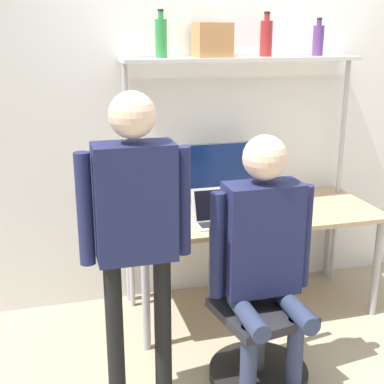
% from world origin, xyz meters
% --- Properties ---
extents(ground_plane, '(12.00, 12.00, 0.00)m').
position_xyz_m(ground_plane, '(0.00, 0.00, 0.00)').
color(ground_plane, tan).
extents(wall_back, '(8.00, 0.06, 2.70)m').
position_xyz_m(wall_back, '(0.00, 0.82, 1.35)').
color(wall_back, white).
rests_on(wall_back, ground_plane).
extents(desk, '(1.71, 0.77, 0.73)m').
position_xyz_m(desk, '(0.00, 0.41, 0.66)').
color(desk, tan).
rests_on(desk, ground_plane).
extents(shelf_unit, '(1.63, 0.28, 1.73)m').
position_xyz_m(shelf_unit, '(0.00, 0.64, 1.48)').
color(shelf_unit, silver).
rests_on(shelf_unit, ground_plane).
extents(monitor, '(0.56, 0.16, 0.44)m').
position_xyz_m(monitor, '(-0.15, 0.63, 0.97)').
color(monitor, '#B7B7BC').
rests_on(monitor, desk).
extents(laptop, '(0.29, 0.22, 0.21)m').
position_xyz_m(laptop, '(-0.30, 0.25, 0.79)').
color(laptop, silver).
rests_on(laptop, desk).
extents(cell_phone, '(0.07, 0.15, 0.01)m').
position_xyz_m(cell_phone, '(-0.04, 0.25, 0.73)').
color(cell_phone, silver).
rests_on(cell_phone, desk).
extents(office_chair, '(0.56, 0.56, 0.90)m').
position_xyz_m(office_chair, '(-0.25, -0.33, 0.27)').
color(office_chair, black).
rests_on(office_chair, ground_plane).
extents(person_seated, '(0.57, 0.48, 1.40)m').
position_xyz_m(person_seated, '(-0.24, -0.38, 0.82)').
color(person_seated, '#2D3856').
rests_on(person_seated, ground_plane).
extents(person_standing, '(0.55, 0.22, 1.64)m').
position_xyz_m(person_standing, '(-0.91, -0.37, 1.05)').
color(person_standing, black).
rests_on(person_standing, ground_plane).
extents(bottle_red, '(0.08, 0.08, 0.29)m').
position_xyz_m(bottle_red, '(0.16, 0.64, 1.85)').
color(bottle_red, maroon).
rests_on(bottle_red, shelf_unit).
extents(bottle_purple, '(0.07, 0.07, 0.25)m').
position_xyz_m(bottle_purple, '(0.54, 0.64, 1.84)').
color(bottle_purple, '#593372').
rests_on(bottle_purple, shelf_unit).
extents(bottle_green, '(0.08, 0.08, 0.30)m').
position_xyz_m(bottle_green, '(-0.55, 0.64, 1.85)').
color(bottle_green, '#2D8C3F').
rests_on(bottle_green, shelf_unit).
extents(storage_box, '(0.23, 0.21, 0.22)m').
position_xyz_m(storage_box, '(-0.22, 0.64, 1.84)').
color(storage_box, '#B27A47').
rests_on(storage_box, shelf_unit).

